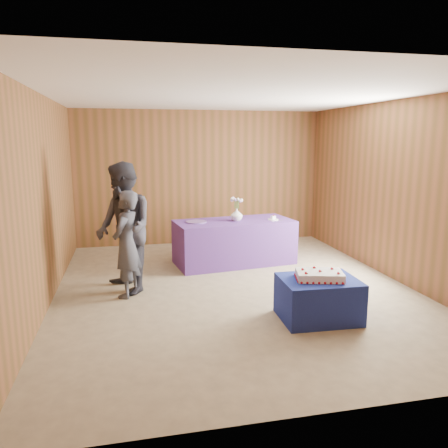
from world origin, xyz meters
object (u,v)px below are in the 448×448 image
object	(u,v)px
vase	(237,215)
serving_table	(234,242)
cake_table	(318,299)
guest_right	(124,228)
sheet_cake	(319,275)
guest_left	(127,244)

from	to	relation	value
vase	serving_table	bearing A→B (deg)	152.71
cake_table	guest_right	xyz separation A→B (m)	(-2.24, 1.47, 0.66)
serving_table	vase	size ratio (longest dim) A/B	9.33
cake_table	sheet_cake	bearing A→B (deg)	-111.17
cake_table	sheet_cake	world-z (taller)	sheet_cake
guest_left	guest_right	size ratio (longest dim) A/B	0.80
guest_left	guest_right	xyz separation A→B (m)	(-0.02, 0.18, 0.19)
sheet_cake	guest_left	bearing A→B (deg)	163.54
cake_table	vase	world-z (taller)	vase
vase	guest_right	world-z (taller)	guest_right
serving_table	guest_right	world-z (taller)	guest_right
vase	guest_left	size ratio (longest dim) A/B	0.15
serving_table	guest_right	xyz separation A→B (m)	(-1.83, -1.09, 0.54)
vase	guest_right	bearing A→B (deg)	-150.16
guest_right	serving_table	bearing A→B (deg)	97.21
vase	sheet_cake	bearing A→B (deg)	-81.83
sheet_cake	guest_right	distance (m)	2.71
serving_table	sheet_cake	distance (m)	2.62
sheet_cake	serving_table	bearing A→B (deg)	113.21
serving_table	sheet_cake	size ratio (longest dim) A/B	3.17
sheet_cake	vase	size ratio (longest dim) A/B	2.94
guest_left	guest_right	world-z (taller)	guest_right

